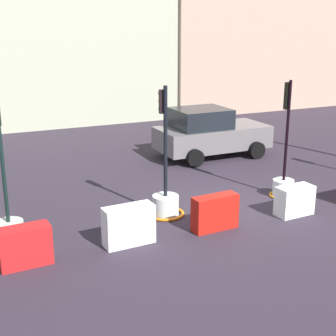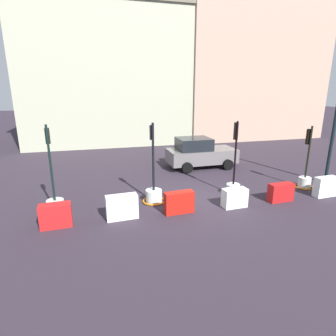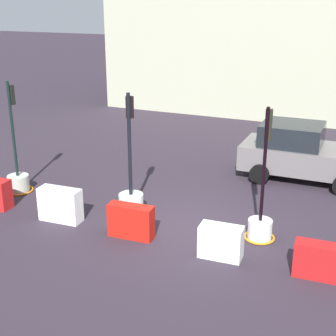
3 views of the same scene
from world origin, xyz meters
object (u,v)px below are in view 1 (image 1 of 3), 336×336
traffic_light_2 (284,179)px  traffic_light_1 (165,198)px  construction_barrier_1 (129,225)px  car_grey_saloon (209,133)px  construction_barrier_0 (25,246)px  construction_barrier_2 (215,213)px  construction_barrier_3 (295,201)px  traffic_light_0 (8,223)px

traffic_light_2 → traffic_light_1: bearing=178.3°
construction_barrier_1 → car_grey_saloon: bearing=47.8°
construction_barrier_0 → construction_barrier_2: construction_barrier_2 is taller
traffic_light_2 → construction_barrier_2: size_ratio=2.85×
construction_barrier_3 → car_grey_saloon: car_grey_saloon is taller
car_grey_saloon → traffic_light_0: bearing=-149.0°
construction_barrier_3 → car_grey_saloon: size_ratio=0.24×
traffic_light_1 → construction_barrier_2: (0.70, -1.31, -0.04)m
traffic_light_1 → construction_barrier_1: traffic_light_1 is taller
traffic_light_1 → car_grey_saloon: bearing=50.1°
traffic_light_2 → construction_barrier_1: size_ratio=2.83×
traffic_light_0 → construction_barrier_2: (4.55, -1.27, -0.05)m
construction_barrier_0 → traffic_light_2: bearing=9.2°
traffic_light_2 → construction_barrier_1: 5.17m
traffic_light_0 → traffic_light_2: traffic_light_0 is taller
construction_barrier_1 → construction_barrier_2: (2.14, -0.08, -0.03)m
traffic_light_0 → construction_barrier_2: bearing=-15.6°
traffic_light_0 → construction_barrier_0: traffic_light_0 is taller
traffic_light_1 → traffic_light_2: (3.60, -0.11, 0.06)m
construction_barrier_2 → construction_barrier_3: construction_barrier_2 is taller
traffic_light_1 → construction_barrier_3: traffic_light_1 is taller
construction_barrier_0 → car_grey_saloon: 9.53m
traffic_light_0 → construction_barrier_2: 4.72m
traffic_light_1 → construction_barrier_3: bearing=-24.2°
traffic_light_2 → car_grey_saloon: bearing=87.4°
traffic_light_2 → construction_barrier_2: (-2.91, -1.21, -0.10)m
construction_barrier_3 → traffic_light_1: bearing=155.8°
traffic_light_2 → construction_barrier_1: bearing=-167.4°
traffic_light_2 → construction_barrier_0: size_ratio=3.08×
construction_barrier_0 → construction_barrier_1: 2.25m
traffic_light_2 → construction_barrier_2: 3.15m
construction_barrier_2 → construction_barrier_3: 2.31m
construction_barrier_0 → car_grey_saloon: size_ratio=0.26×
construction_barrier_2 → car_grey_saloon: bearing=62.1°
traffic_light_1 → traffic_light_2: traffic_light_1 is taller
construction_barrier_1 → construction_barrier_2: construction_barrier_1 is taller
construction_barrier_0 → construction_barrier_1: bearing=1.5°
traffic_light_0 → traffic_light_2: 7.45m
traffic_light_0 → construction_barrier_2: size_ratio=2.93×
construction_barrier_1 → construction_barrier_3: 4.45m
construction_barrier_3 → traffic_light_2: bearing=64.4°
construction_barrier_1 → construction_barrier_2: bearing=-2.2°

